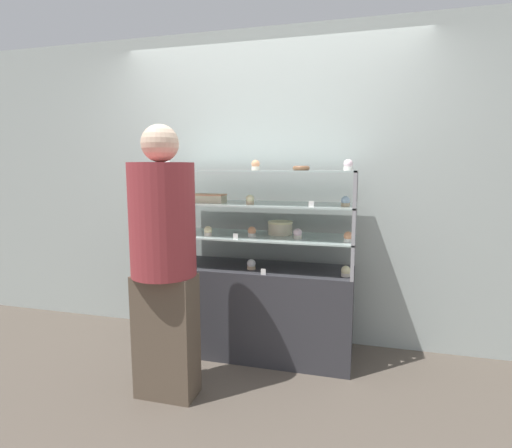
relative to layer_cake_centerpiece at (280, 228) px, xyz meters
name	(u,v)px	position (x,y,z in m)	size (l,w,h in m)	color
ground_plane	(256,352)	(-0.17, -0.08, -1.01)	(20.00, 20.00, 0.00)	brown
back_wall	(268,188)	(-0.17, 0.30, 0.29)	(8.00, 0.05, 2.60)	#A8B2AD
display_base	(256,310)	(-0.17, -0.08, -0.65)	(1.49, 0.49, 0.71)	#333338
display_riser_lower	(256,237)	(-0.17, -0.08, -0.07)	(1.49, 0.49, 0.25)	#99999E
display_riser_middle	(256,205)	(-0.17, -0.08, 0.18)	(1.49, 0.49, 0.25)	#99999E
display_riser_upper	(256,172)	(-0.17, -0.08, 0.43)	(1.49, 0.49, 0.25)	#99999E
layer_cake_centerpiece	(280,228)	(0.00, 0.00, 0.00)	(0.19, 0.19, 0.10)	beige
sheet_cake_frosted	(209,198)	(-0.54, -0.12, 0.23)	(0.26, 0.13, 0.07)	beige
cupcake_0	(167,260)	(-0.87, -0.21, -0.26)	(0.07, 0.07, 0.08)	#CCB28C
cupcake_1	(251,265)	(-0.19, -0.17, -0.26)	(0.07, 0.07, 0.08)	#CCB28C
cupcake_2	(346,271)	(0.52, -0.19, -0.26)	(0.07, 0.07, 0.08)	beige
price_tag_0	(263,272)	(-0.06, -0.31, -0.28)	(0.04, 0.00, 0.04)	white
cupcake_3	(170,229)	(-0.86, -0.16, -0.02)	(0.06, 0.06, 0.08)	#CCB28C
cupcake_4	(208,231)	(-0.52, -0.21, -0.02)	(0.06, 0.06, 0.08)	beige
cupcake_5	(252,232)	(-0.19, -0.15, -0.02)	(0.06, 0.06, 0.08)	white
cupcake_6	(298,234)	(0.16, -0.15, -0.02)	(0.06, 0.06, 0.08)	beige
cupcake_7	(348,237)	(0.52, -0.20, -0.02)	(0.06, 0.06, 0.08)	white
price_tag_1	(236,237)	(-0.27, -0.31, -0.03)	(0.04, 0.00, 0.04)	white
cupcake_8	(167,198)	(-0.86, -0.20, 0.23)	(0.06, 0.06, 0.07)	white
cupcake_9	(250,200)	(-0.19, -0.20, 0.23)	(0.06, 0.06, 0.07)	#CCB28C
cupcake_10	(345,202)	(0.50, -0.17, 0.23)	(0.06, 0.06, 0.07)	#CCB28C
price_tag_2	(311,204)	(0.28, -0.31, 0.22)	(0.04, 0.00, 0.04)	white
cupcake_11	(167,165)	(-0.85, -0.20, 0.48)	(0.06, 0.06, 0.08)	beige
cupcake_12	(256,165)	(-0.17, -0.12, 0.48)	(0.06, 0.06, 0.08)	beige
cupcake_13	(348,165)	(0.51, -0.20, 0.48)	(0.06, 0.06, 0.08)	white
price_tag_3	(187,167)	(-0.63, -0.31, 0.47)	(0.04, 0.00, 0.04)	white
donut_glazed	(301,168)	(0.16, -0.03, 0.46)	(0.13, 0.13, 0.03)	brown
customer_figure	(164,256)	(-0.58, -0.81, -0.08)	(0.40, 0.40, 1.73)	brown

